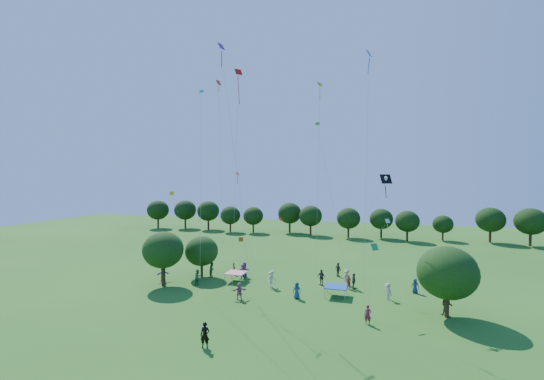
{
  "coord_description": "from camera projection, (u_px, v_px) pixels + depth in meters",
  "views": [
    {
      "loc": [
        10.37,
        -20.73,
        12.27
      ],
      "look_at": [
        0.0,
        14.0,
        11.0
      ],
      "focal_mm": 24.0,
      "sensor_mm": 36.0,
      "label": 1
    }
  ],
  "objects": [
    {
      "name": "ground",
      "position": [
        209.0,
        369.0,
        23.24
      ],
      "size": [
        160.0,
        160.0,
        0.0
      ],
      "primitive_type": "plane",
      "color": "#306B1F"
    },
    {
      "name": "near_tree_west",
      "position": [
        163.0,
        250.0,
        41.0
      ],
      "size": [
        4.56,
        4.56,
        6.13
      ],
      "color": "#422B19",
      "rests_on": "ground"
    },
    {
      "name": "near_tree_north",
      "position": [
        202.0,
        251.0,
        44.63
      ],
      "size": [
        4.04,
        4.04,
        5.03
      ],
      "color": "#422B19",
      "rests_on": "ground"
    },
    {
      "name": "near_tree_east",
      "position": [
        447.0,
        273.0,
        31.67
      ],
      "size": [
        5.1,
        5.1,
        6.25
      ],
      "color": "#422B19",
      "rests_on": "ground"
    },
    {
      "name": "treeline",
      "position": [
        320.0,
        216.0,
        76.67
      ],
      "size": [
        88.01,
        8.77,
        6.77
      ],
      "color": "#422B19",
      "rests_on": "ground"
    },
    {
      "name": "tent_red_stripe",
      "position": [
        236.0,
        273.0,
        42.7
      ],
      "size": [
        2.2,
        2.2,
        1.1
      ],
      "color": "red",
      "rests_on": "ground"
    },
    {
      "name": "tent_blue",
      "position": [
        336.0,
        287.0,
        37.32
      ],
      "size": [
        2.2,
        2.2,
        1.1
      ],
      "color": "#1842A0",
      "rests_on": "ground"
    },
    {
      "name": "man_in_black",
      "position": [
        205.0,
        335.0,
        26.06
      ],
      "size": [
        0.78,
        0.61,
        1.85
      ],
      "primitive_type": "imported",
      "rotation": [
        0.0,
        0.0,
        0.26
      ],
      "color": "black",
      "rests_on": "ground"
    },
    {
      "name": "crowd_person_0",
      "position": [
        297.0,
        290.0,
        36.68
      ],
      "size": [
        0.92,
        0.67,
        1.68
      ],
      "primitive_type": "imported",
      "rotation": [
        0.0,
        0.0,
        0.3
      ],
      "color": "navy",
      "rests_on": "ground"
    },
    {
      "name": "crowd_person_1",
      "position": [
        368.0,
        315.0,
        30.25
      ],
      "size": [
        0.67,
        0.5,
        1.63
      ],
      "primitive_type": "imported",
      "rotation": [
        0.0,
        0.0,
        -0.2
      ],
      "color": "maroon",
      "rests_on": "ground"
    },
    {
      "name": "crowd_person_2",
      "position": [
        198.0,
        277.0,
        41.37
      ],
      "size": [
        0.64,
        0.96,
        1.79
      ],
      "primitive_type": "imported",
      "rotation": [
        0.0,
        0.0,
        1.37
      ],
      "color": "#2B6543",
      "rests_on": "ground"
    },
    {
      "name": "crowd_person_3",
      "position": [
        347.0,
        277.0,
        41.3
      ],
      "size": [
        1.04,
        1.28,
        1.8
      ],
      "primitive_type": "imported",
      "rotation": [
        0.0,
        0.0,
        1.05
      ],
      "color": "#BFB099",
      "rests_on": "ground"
    },
    {
      "name": "crowd_person_4",
      "position": [
        354.0,
        281.0,
        39.76
      ],
      "size": [
        0.59,
        1.08,
        1.75
      ],
      "primitive_type": "imported",
      "rotation": [
        0.0,
        0.0,
        1.69
      ],
      "color": "#3E3A31",
      "rests_on": "ground"
    },
    {
      "name": "crowd_person_5",
      "position": [
        239.0,
        291.0,
        36.41
      ],
      "size": [
        1.66,
        1.32,
        1.71
      ],
      "primitive_type": "imported",
      "rotation": [
        0.0,
        0.0,
        3.7
      ],
      "color": "#A15E80",
      "rests_on": "ground"
    },
    {
      "name": "crowd_person_6",
      "position": [
        415.0,
        286.0,
        38.44
      ],
      "size": [
        0.78,
        0.44,
        1.54
      ],
      "primitive_type": "imported",
      "rotation": [
        0.0,
        0.0,
        3.18
      ],
      "color": "navy",
      "rests_on": "ground"
    },
    {
      "name": "crowd_person_7",
      "position": [
        349.0,
        282.0,
        39.84
      ],
      "size": [
        0.66,
        0.68,
        1.55
      ],
      "primitive_type": "imported",
      "rotation": [
        0.0,
        0.0,
        0.83
      ],
      "color": "maroon",
      "rests_on": "ground"
    },
    {
      "name": "crowd_person_8",
      "position": [
        447.0,
        305.0,
        32.06
      ],
      "size": [
        1.05,
        0.78,
        1.9
      ],
      "primitive_type": "imported",
      "rotation": [
        0.0,
        0.0,
        5.96
      ],
      "color": "#254F22",
      "rests_on": "ground"
    },
    {
      "name": "crowd_person_9",
      "position": [
        272.0,
        279.0,
        40.32
      ],
      "size": [
        1.11,
        1.38,
        1.93
      ],
      "primitive_type": "imported",
      "rotation": [
        0.0,
        0.0,
        1.07
      ],
      "color": "beige",
      "rests_on": "ground"
    },
    {
      "name": "crowd_person_10",
      "position": [
        338.0,
        270.0,
        44.81
      ],
      "size": [
        1.04,
        1.07,
        1.75
      ],
      "primitive_type": "imported",
      "rotation": [
        0.0,
        0.0,
        2.32
      ],
      "color": "#3B372F",
      "rests_on": "ground"
    },
    {
      "name": "crowd_person_11",
      "position": [
        243.0,
        271.0,
        44.15
      ],
      "size": [
        1.73,
        1.19,
        1.75
      ],
      "primitive_type": "imported",
      "rotation": [
        0.0,
        0.0,
        3.55
      ],
      "color": "#A05D9A",
      "rests_on": "ground"
    },
    {
      "name": "crowd_person_12",
      "position": [
        245.0,
        270.0,
        44.73
      ],
      "size": [
        0.56,
        0.93,
        1.8
      ],
      "primitive_type": "imported",
      "rotation": [
        0.0,
        0.0,
        4.8
      ],
      "color": "navy",
      "rests_on": "ground"
    },
    {
      "name": "crowd_person_13",
      "position": [
        234.0,
        269.0,
        45.78
      ],
      "size": [
        0.62,
        0.67,
        1.51
      ],
      "primitive_type": "imported",
      "rotation": [
        0.0,
        0.0,
        2.18
      ],
      "color": "maroon",
      "rests_on": "ground"
    },
    {
      "name": "crowd_person_14",
      "position": [
        212.0,
        269.0,
        44.89
      ],
      "size": [
        0.53,
        0.91,
        1.79
      ],
      "primitive_type": "imported",
      "rotation": [
        0.0,
        0.0,
        1.63
      ],
      "color": "#275C31",
      "rests_on": "ground"
    },
    {
      "name": "crowd_person_15",
      "position": [
        388.0,
        292.0,
        36.32
      ],
      "size": [
        1.06,
        1.15,
        1.66
      ],
      "primitive_type": "imported",
      "rotation": [
        0.0,
        0.0,
        5.4
      ],
      "color": "#B0A18D",
      "rests_on": "ground"
    },
    {
      "name": "crowd_person_16",
      "position": [
        321.0,
        277.0,
        41.29
      ],
      "size": [
        1.15,
        0.91,
        1.79
      ],
      "primitive_type": "imported",
      "rotation": [
        0.0,
        0.0,
        5.81
      ],
      "color": "#382E2D",
      "rests_on": "ground"
    },
    {
      "name": "crowd_person_17",
      "position": [
        163.0,
        274.0,
        42.8
      ],
      "size": [
        1.51,
        1.47,
        1.67
      ],
      "primitive_type": "imported",
      "rotation": [
        0.0,
        0.0,
        0.76
      ],
      "color": "#945999",
      "rests_on": "ground"
    },
    {
      "name": "pirate_kite",
      "position": [
        384.0,
        182.0,
        34.71
      ],
      "size": [
        6.96,
        3.16,
        11.26
      ],
      "color": "black"
    },
    {
      "name": "red_high_kite",
      "position": [
        238.0,
        106.0,
        39.24
      ],
      "size": [
        1.35,
        4.6,
        22.87
      ],
      "color": "red"
    },
    {
      "name": "small_kite_0",
      "position": [
        220.0,
        121.0,
        42.44
      ],
      "size": [
        0.51,
        0.9,
        22.29
      ],
      "color": "#CF3D0C"
    },
    {
      "name": "small_kite_1",
      "position": [
        243.0,
        246.0,
        36.53
      ],
      "size": [
        1.79,
        0.54,
        4.91
      ],
      "color": "red"
    },
    {
      "name": "small_kite_2",
      "position": [
        176.0,
        206.0,
        45.18
      ],
      "size": [
        2.91,
        0.95,
        9.21
      ],
      "color": "gold"
    },
    {
      "name": "small_kite_3",
      "position": [
        374.0,
        251.0,
        32.57
      ],
      "size": [
        0.87,
        2.06,
        4.98
      ],
      "color": "#198E43"
    },
    {
      "name": "small_kite_4",
      "position": [
        368.0,
        107.0,
        30.07
      ],
      "size": [
        0.56,
        1.33,
        21.42
      ],
      "color": "blue"
    },
    {
      "name": "small_kite_5",
      "position": [
        228.0,
        101.0,
        32.66
      ],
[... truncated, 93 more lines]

